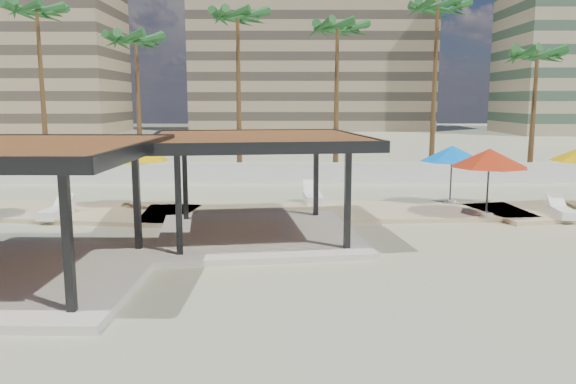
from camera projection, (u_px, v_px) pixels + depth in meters
name	position (u px, v px, depth m)	size (l,w,h in m)	color
ground	(289.00, 262.00, 16.76)	(200.00, 200.00, 0.00)	tan
promenade	(334.00, 210.00, 24.32)	(44.45, 7.97, 0.24)	#C6B284
boundary_wall	(287.00, 173.00, 32.45)	(56.00, 0.30, 1.20)	silver
building_mid	(311.00, 41.00, 91.44)	(38.00, 16.00, 30.40)	#847259
pavilion_central	(257.00, 177.00, 19.40)	(8.02, 8.02, 3.61)	beige
pavilion_west	(7.00, 200.00, 14.59)	(7.43, 7.43, 3.70)	beige
umbrella_b	(134.00, 153.00, 24.30)	(3.76, 3.76, 2.73)	beige
umbrella_c	(489.00, 158.00, 22.11)	(3.10, 3.10, 2.71)	beige
umbrella_d	(452.00, 154.00, 25.20)	(2.97, 2.97, 2.57)	beige
lounger_a	(56.00, 212.00, 22.43)	(0.81, 2.10, 0.78)	white
lounger_b	(313.00, 197.00, 25.69)	(0.90, 2.33, 0.87)	white
lounger_d	(562.00, 211.00, 22.51)	(0.87, 2.08, 0.77)	white
palm_b	(37.00, 18.00, 33.59)	(3.00, 3.00, 10.92)	brown
palm_c	(136.00, 46.00, 33.30)	(3.00, 3.00, 9.13)	brown
palm_d	(238.00, 23.00, 33.88)	(3.00, 3.00, 10.61)	brown
palm_e	(337.00, 34.00, 33.53)	(3.00, 3.00, 9.86)	brown
palm_f	(437.00, 15.00, 33.56)	(3.00, 3.00, 11.10)	brown
palm_g	(537.00, 60.00, 33.62)	(3.00, 3.00, 8.29)	brown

